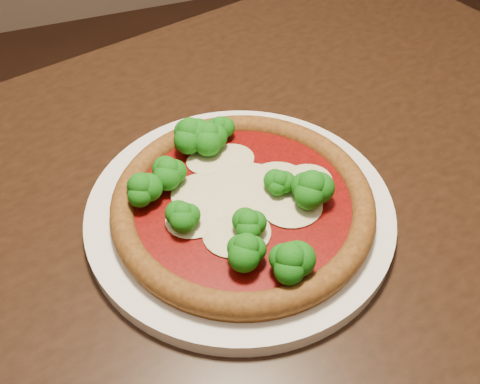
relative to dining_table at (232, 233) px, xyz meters
name	(u,v)px	position (x,y,z in m)	size (l,w,h in m)	color
dining_table	(232,233)	(0.00, 0.00, 0.00)	(1.32, 1.00, 0.75)	black
plate	(240,211)	(-0.01, -0.06, 0.12)	(0.34, 0.34, 0.02)	white
pizza	(240,199)	(-0.01, -0.07, 0.14)	(0.29, 0.29, 0.06)	brown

